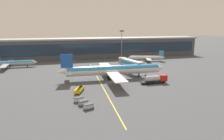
% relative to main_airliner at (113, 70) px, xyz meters
% --- Properties ---
extents(ground_plane, '(700.00, 700.00, 0.00)m').
position_rel_main_airliner_xyz_m(ground_plane, '(-2.64, -4.90, -4.06)').
color(ground_plane, '#47494F').
extents(apron_lead_in_line, '(5.16, 79.87, 0.01)m').
position_rel_main_airliner_xyz_m(apron_lead_in_line, '(-6.55, -2.90, -4.06)').
color(apron_lead_in_line, yellow).
rests_on(apron_lead_in_line, ground_plane).
extents(terminal_building, '(156.68, 17.13, 14.17)m').
position_rel_main_airliner_xyz_m(terminal_building, '(5.35, 63.67, 3.04)').
color(terminal_building, '#424751').
rests_on(terminal_building, ground_plane).
extents(main_airliner, '(47.38, 37.85, 11.38)m').
position_rel_main_airliner_xyz_m(main_airliner, '(0.00, 0.00, 0.00)').
color(main_airliner, white).
rests_on(main_airliner, ground_plane).
extents(jet_bridge, '(7.36, 18.03, 6.77)m').
position_rel_main_airliner_xyz_m(jet_bridge, '(10.62, 8.93, 0.97)').
color(jet_bridge, '#B2B7BC').
rests_on(jet_bridge, ground_plane).
extents(fuel_tanker, '(10.80, 2.73, 3.25)m').
position_rel_main_airliner_xyz_m(fuel_tanker, '(14.50, -10.70, -2.32)').
color(fuel_tanker, '#232326').
rests_on(fuel_tanker, ground_plane).
extents(belt_loader, '(4.12, 6.86, 3.49)m').
position_rel_main_airliner_xyz_m(belt_loader, '(-16.14, -13.81, -3.07)').
color(belt_loader, yellow).
rests_on(belt_loader, ground_plane).
extents(baggage_cart_0, '(3.00, 2.32, 1.48)m').
position_rel_main_airliner_xyz_m(baggage_cart_0, '(-15.23, -29.01, -3.28)').
color(baggage_cart_0, '#B2B7BC').
rests_on(baggage_cart_0, ground_plane).
extents(baggage_cart_1, '(3.00, 2.32, 1.48)m').
position_rel_main_airliner_xyz_m(baggage_cart_1, '(-16.26, -25.98, -3.28)').
color(baggage_cart_1, gray).
rests_on(baggage_cart_1, ground_plane).
extents(baggage_cart_2, '(3.00, 2.32, 1.48)m').
position_rel_main_airliner_xyz_m(baggage_cart_2, '(-17.29, -22.95, -3.28)').
color(baggage_cart_2, '#B2B7BC').
rests_on(baggage_cart_2, ground_plane).
extents(commuter_jet_far, '(30.43, 24.19, 7.38)m').
position_rel_main_airliner_xyz_m(commuter_jet_far, '(-49.15, 38.76, -1.54)').
color(commuter_jet_far, '#B2B7BC').
rests_on(commuter_jet_far, ground_plane).
extents(commuter_jet_near, '(24.54, 19.64, 6.88)m').
position_rel_main_airliner_xyz_m(commuter_jet_near, '(33.19, 38.52, -1.77)').
color(commuter_jet_near, silver).
rests_on(commuter_jet_near, ground_plane).
extents(apron_light_mast_1, '(2.80, 0.50, 19.64)m').
position_rel_main_airliner_xyz_m(apron_light_mast_1, '(20.40, 51.71, 7.66)').
color(apron_light_mast_1, gray).
rests_on(apron_light_mast_1, ground_plane).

